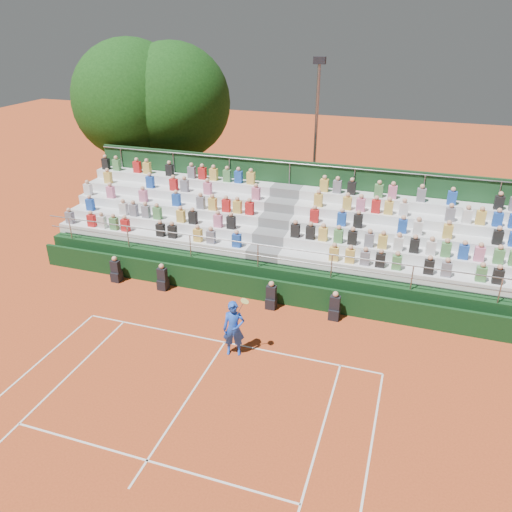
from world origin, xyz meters
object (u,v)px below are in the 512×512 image
(tennis_player, at_px, (234,329))
(floodlight_mast, at_px, (316,132))
(tree_west, at_px, (132,100))
(tree_east, at_px, (173,102))

(tennis_player, relative_size, floodlight_mast, 0.26)
(tree_west, height_order, tree_east, tree_west)
(tennis_player, relative_size, tree_west, 0.23)
(tree_west, xyz_separation_m, floodlight_mast, (10.31, 0.61, -1.18))
(tennis_player, bearing_deg, floodlight_mast, 90.71)
(tennis_player, xyz_separation_m, floodlight_mast, (-0.16, 12.63, 4.00))
(tree_west, xyz_separation_m, tree_east, (2.13, 0.79, -0.10))
(tree_west, bearing_deg, tennis_player, -48.95)
(tennis_player, height_order, tree_east, tree_east)
(tennis_player, bearing_deg, tree_west, 131.05)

